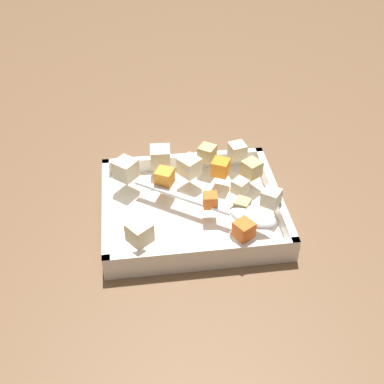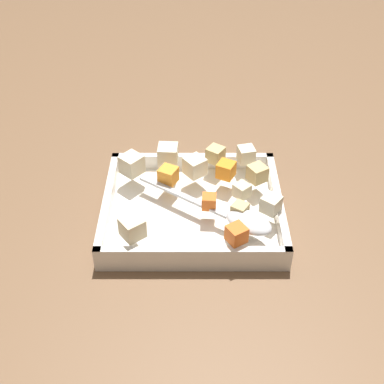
# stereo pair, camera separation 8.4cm
# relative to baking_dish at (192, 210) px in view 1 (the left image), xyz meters

# --- Properties ---
(ground_plane) EXTENTS (4.00, 4.00, 0.00)m
(ground_plane) POSITION_rel_baking_dish_xyz_m (0.01, 0.01, -0.01)
(ground_plane) COLOR brown
(baking_dish) EXTENTS (0.29, 0.25, 0.04)m
(baking_dish) POSITION_rel_baking_dish_xyz_m (0.00, 0.00, 0.00)
(baking_dish) COLOR white
(baking_dish) RESTS_ON ground_plane
(carrot_chunk_corner_se) EXTENTS (0.02, 0.02, 0.02)m
(carrot_chunk_corner_se) POSITION_rel_baking_dish_xyz_m (0.03, -0.03, 0.04)
(carrot_chunk_corner_se) COLOR orange
(carrot_chunk_corner_se) RESTS_ON baking_dish
(carrot_chunk_near_spoon) EXTENTS (0.04, 0.04, 0.03)m
(carrot_chunk_near_spoon) POSITION_rel_baking_dish_xyz_m (-0.04, 0.04, 0.04)
(carrot_chunk_near_spoon) COLOR orange
(carrot_chunk_near_spoon) RESTS_ON baking_dish
(carrot_chunk_rim_edge) EXTENTS (0.04, 0.04, 0.03)m
(carrot_chunk_rim_edge) POSITION_rel_baking_dish_xyz_m (0.06, -0.10, 0.04)
(carrot_chunk_rim_edge) COLOR orange
(carrot_chunk_rim_edge) RESTS_ON baking_dish
(carrot_chunk_near_left) EXTENTS (0.04, 0.04, 0.03)m
(carrot_chunk_near_left) POSITION_rel_baking_dish_xyz_m (0.06, 0.06, 0.04)
(carrot_chunk_near_left) COLOR orange
(carrot_chunk_near_left) RESTS_ON baking_dish
(potato_chunk_corner_sw) EXTENTS (0.04, 0.04, 0.03)m
(potato_chunk_corner_sw) POSITION_rel_baking_dish_xyz_m (-0.04, 0.09, 0.05)
(potato_chunk_corner_sw) COLOR beige
(potato_chunk_corner_sw) RESTS_ON baking_dish
(potato_chunk_mid_left) EXTENTS (0.03, 0.03, 0.03)m
(potato_chunk_mid_left) POSITION_rel_baking_dish_xyz_m (0.09, 0.10, 0.04)
(potato_chunk_mid_left) COLOR beige
(potato_chunk_mid_left) RESTS_ON baking_dish
(potato_chunk_front_center) EXTENTS (0.04, 0.04, 0.03)m
(potato_chunk_front_center) POSITION_rel_baking_dish_xyz_m (0.04, 0.10, 0.04)
(potato_chunk_front_center) COLOR tan
(potato_chunk_front_center) RESTS_ON baking_dish
(potato_chunk_near_right) EXTENTS (0.03, 0.03, 0.02)m
(potato_chunk_near_right) POSITION_rel_baking_dish_xyz_m (0.08, 0.00, 0.04)
(potato_chunk_near_right) COLOR beige
(potato_chunk_near_right) RESTS_ON baking_dish
(potato_chunk_corner_nw) EXTENTS (0.04, 0.04, 0.03)m
(potato_chunk_corner_nw) POSITION_rel_baking_dish_xyz_m (0.11, 0.05, 0.04)
(potato_chunk_corner_nw) COLOR tan
(potato_chunk_corner_nw) RESTS_ON baking_dish
(potato_chunk_corner_ne) EXTENTS (0.03, 0.03, 0.02)m
(potato_chunk_corner_ne) POSITION_rel_baking_dish_xyz_m (0.07, -0.05, 0.04)
(potato_chunk_corner_ne) COLOR tan
(potato_chunk_corner_ne) RESTS_ON baking_dish
(potato_chunk_mid_right) EXTENTS (0.04, 0.04, 0.03)m
(potato_chunk_mid_right) POSITION_rel_baking_dish_xyz_m (0.00, 0.06, 0.04)
(potato_chunk_mid_right) COLOR beige
(potato_chunk_mid_right) RESTS_ON baking_dish
(potato_chunk_far_right) EXTENTS (0.04, 0.04, 0.03)m
(potato_chunk_far_right) POSITION_rel_baking_dish_xyz_m (-0.09, -0.09, 0.04)
(potato_chunk_far_right) COLOR beige
(potato_chunk_far_right) RESTS_ON baking_dish
(potato_chunk_under_handle) EXTENTS (0.05, 0.05, 0.03)m
(potato_chunk_under_handle) POSITION_rel_baking_dish_xyz_m (-0.10, 0.07, 0.05)
(potato_chunk_under_handle) COLOR beige
(potato_chunk_under_handle) RESTS_ON baking_dish
(parsnip_chunk_back_center) EXTENTS (0.04, 0.04, 0.03)m
(parsnip_chunk_back_center) POSITION_rel_baking_dish_xyz_m (0.12, -0.03, 0.04)
(parsnip_chunk_back_center) COLOR beige
(parsnip_chunk_back_center) RESTS_ON baking_dish
(serving_spoon) EXTENTS (0.22, 0.17, 0.02)m
(serving_spoon) POSITION_rel_baking_dish_xyz_m (0.07, -0.06, 0.04)
(serving_spoon) COLOR silver
(serving_spoon) RESTS_ON baking_dish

